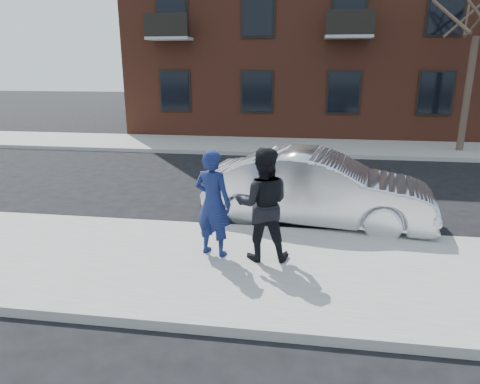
# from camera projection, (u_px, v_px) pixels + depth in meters

# --- Properties ---
(ground) EXTENTS (100.00, 100.00, 0.00)m
(ground) POSITION_uv_depth(u_px,v_px,m) (393.00, 277.00, 6.94)
(ground) COLOR black
(ground) RESTS_ON ground
(near_sidewalk) EXTENTS (50.00, 3.50, 0.15)m
(near_sidewalk) POSITION_uv_depth(u_px,v_px,m) (396.00, 280.00, 6.69)
(near_sidewalk) COLOR gray
(near_sidewalk) RESTS_ON ground
(near_curb) EXTENTS (50.00, 0.10, 0.15)m
(near_curb) POSITION_uv_depth(u_px,v_px,m) (378.00, 237.00, 8.39)
(near_curb) COLOR #999691
(near_curb) RESTS_ON ground
(far_sidewalk) EXTENTS (50.00, 3.50, 0.15)m
(far_sidewalk) POSITION_uv_depth(u_px,v_px,m) (341.00, 148.00, 17.60)
(far_sidewalk) COLOR gray
(far_sidewalk) RESTS_ON ground
(far_curb) EXTENTS (50.00, 0.10, 0.15)m
(far_curb) POSITION_uv_depth(u_px,v_px,m) (345.00, 156.00, 15.89)
(far_curb) COLOR #999691
(far_curb) RESTS_ON ground
(apartment_building) EXTENTS (24.30, 10.30, 12.30)m
(apartment_building) POSITION_uv_depth(u_px,v_px,m) (379.00, 9.00, 22.00)
(apartment_building) COLOR #5E2C1D
(apartment_building) RESTS_ON ground
(silver_sedan) EXTENTS (4.96, 2.34, 1.57)m
(silver_sedan) POSITION_uv_depth(u_px,v_px,m) (318.00, 188.00, 9.13)
(silver_sedan) COLOR silver
(silver_sedan) RESTS_ON ground
(man_hoodie) EXTENTS (0.78, 0.64, 1.84)m
(man_hoodie) POSITION_uv_depth(u_px,v_px,m) (213.00, 203.00, 7.20)
(man_hoodie) COLOR navy
(man_hoodie) RESTS_ON near_sidewalk
(man_peacoat) EXTENTS (0.99, 0.81, 1.90)m
(man_peacoat) POSITION_uv_depth(u_px,v_px,m) (263.00, 205.00, 7.04)
(man_peacoat) COLOR black
(man_peacoat) RESTS_ON near_sidewalk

